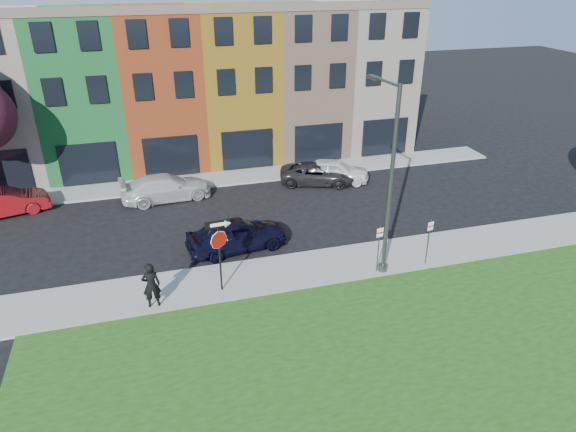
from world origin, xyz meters
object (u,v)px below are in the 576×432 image
object	(u,v)px
stop_sign	(219,242)
sedan_near	(237,234)
man	(151,285)
street_lamp	(388,183)

from	to	relation	value
stop_sign	sedan_near	xyz separation A→B (m)	(1.31, 3.43, -1.64)
sedan_near	stop_sign	bearing A→B (deg)	150.99
stop_sign	sedan_near	world-z (taller)	stop_sign
stop_sign	man	world-z (taller)	stop_sign
man	stop_sign	bearing A→B (deg)	-174.20
sedan_near	street_lamp	bearing A→B (deg)	-130.20
stop_sign	man	distance (m)	3.18
man	sedan_near	world-z (taller)	man
stop_sign	street_lamp	bearing A→B (deg)	-6.81
street_lamp	man	bearing A→B (deg)	175.62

